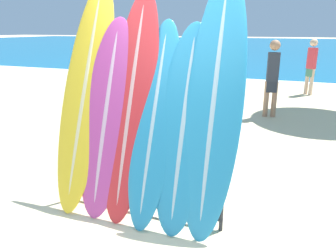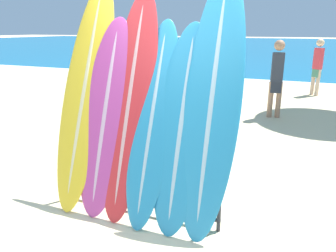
{
  "view_description": "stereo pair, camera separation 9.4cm",
  "coord_description": "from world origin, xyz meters",
  "px_view_note": "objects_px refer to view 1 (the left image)",
  "views": [
    {
      "loc": [
        1.17,
        -2.61,
        1.97
      ],
      "look_at": [
        -0.27,
        1.07,
        0.79
      ],
      "focal_mm": 35.0,
      "sensor_mm": 36.0,
      "label": 1
    },
    {
      "loc": [
        1.26,
        -2.57,
        1.97
      ],
      "look_at": [
        -0.27,
        1.07,
        0.79
      ],
      "focal_mm": 35.0,
      "sensor_mm": 36.0,
      "label": 2
    }
  ],
  "objects_px": {
    "surfboard_rack": "(141,178)",
    "person_near_water": "(229,62)",
    "surfboard_slot_4": "(184,128)",
    "surfboard_slot_3": "(154,122)",
    "person_mid_beach": "(272,76)",
    "person_far_left": "(311,65)",
    "surfboard_slot_0": "(86,93)",
    "surfboard_slot_2": "(131,104)",
    "surfboard_slot_1": "(107,116)",
    "surfboard_slot_5": "(214,106)"
  },
  "relations": [
    {
      "from": "surfboard_rack",
      "to": "person_near_water",
      "type": "relative_size",
      "value": 1.18
    },
    {
      "from": "surfboard_slot_4",
      "to": "surfboard_slot_3",
      "type": "bearing_deg",
      "value": 177.89
    },
    {
      "from": "surfboard_rack",
      "to": "person_mid_beach",
      "type": "relative_size",
      "value": 1.05
    },
    {
      "from": "surfboard_rack",
      "to": "person_far_left",
      "type": "distance_m",
      "value": 8.23
    },
    {
      "from": "surfboard_slot_0",
      "to": "person_near_water",
      "type": "distance_m",
      "value": 8.41
    },
    {
      "from": "surfboard_rack",
      "to": "surfboard_slot_2",
      "type": "relative_size",
      "value": 0.76
    },
    {
      "from": "surfboard_slot_1",
      "to": "surfboard_slot_4",
      "type": "bearing_deg",
      "value": -0.53
    },
    {
      "from": "surfboard_slot_1",
      "to": "person_far_left",
      "type": "height_order",
      "value": "surfboard_slot_1"
    },
    {
      "from": "surfboard_slot_2",
      "to": "person_near_water",
      "type": "xyz_separation_m",
      "value": [
        -0.62,
        8.44,
        -0.36
      ]
    },
    {
      "from": "surfboard_slot_5",
      "to": "person_far_left",
      "type": "xyz_separation_m",
      "value": [
        1.09,
        7.89,
        -0.34
      ]
    },
    {
      "from": "surfboard_slot_2",
      "to": "surfboard_slot_1",
      "type": "bearing_deg",
      "value": -167.8
    },
    {
      "from": "person_near_water",
      "to": "person_mid_beach",
      "type": "xyz_separation_m",
      "value": [
        1.72,
        -3.74,
        0.11
      ]
    },
    {
      "from": "surfboard_slot_0",
      "to": "surfboard_rack",
      "type": "bearing_deg",
      "value": -12.68
    },
    {
      "from": "person_near_water",
      "to": "person_mid_beach",
      "type": "relative_size",
      "value": 0.89
    },
    {
      "from": "surfboard_slot_1",
      "to": "surfboard_slot_3",
      "type": "relative_size",
      "value": 1.01
    },
    {
      "from": "surfboard_rack",
      "to": "surfboard_slot_3",
      "type": "xyz_separation_m",
      "value": [
        0.13,
        0.08,
        0.62
      ]
    },
    {
      "from": "surfboard_slot_3",
      "to": "surfboard_slot_2",
      "type": "bearing_deg",
      "value": 169.31
    },
    {
      "from": "surfboard_slot_2",
      "to": "person_far_left",
      "type": "relative_size",
      "value": 1.43
    },
    {
      "from": "surfboard_slot_3",
      "to": "person_near_water",
      "type": "relative_size",
      "value": 1.36
    },
    {
      "from": "person_mid_beach",
      "to": "surfboard_slot_1",
      "type": "bearing_deg",
      "value": 62.87
    },
    {
      "from": "surfboard_slot_5",
      "to": "person_far_left",
      "type": "bearing_deg",
      "value": 82.14
    },
    {
      "from": "surfboard_slot_3",
      "to": "person_near_water",
      "type": "height_order",
      "value": "surfboard_slot_3"
    },
    {
      "from": "person_near_water",
      "to": "person_mid_beach",
      "type": "bearing_deg",
      "value": -60.27
    },
    {
      "from": "surfboard_rack",
      "to": "person_near_water",
      "type": "xyz_separation_m",
      "value": [
        -0.77,
        8.57,
        0.42
      ]
    },
    {
      "from": "surfboard_slot_1",
      "to": "surfboard_slot_5",
      "type": "bearing_deg",
      "value": 2.44
    },
    {
      "from": "surfboard_slot_0",
      "to": "surfboard_slot_1",
      "type": "distance_m",
      "value": 0.4
    },
    {
      "from": "surfboard_rack",
      "to": "surfboard_slot_0",
      "type": "distance_m",
      "value": 1.14
    },
    {
      "from": "surfboard_slot_2",
      "to": "person_near_water",
      "type": "distance_m",
      "value": 8.47
    },
    {
      "from": "surfboard_slot_3",
      "to": "surfboard_slot_4",
      "type": "height_order",
      "value": "surfboard_slot_3"
    },
    {
      "from": "surfboard_slot_1",
      "to": "person_near_water",
      "type": "height_order",
      "value": "surfboard_slot_1"
    },
    {
      "from": "surfboard_slot_2",
      "to": "surfboard_slot_0",
      "type": "bearing_deg",
      "value": 176.5
    },
    {
      "from": "surfboard_rack",
      "to": "surfboard_slot_5",
      "type": "relative_size",
      "value": 0.72
    },
    {
      "from": "surfboard_slot_2",
      "to": "person_far_left",
      "type": "height_order",
      "value": "surfboard_slot_2"
    },
    {
      "from": "surfboard_slot_1",
      "to": "person_near_water",
      "type": "relative_size",
      "value": 1.37
    },
    {
      "from": "surfboard_slot_1",
      "to": "surfboard_rack",
      "type": "bearing_deg",
      "value": -9.8
    },
    {
      "from": "person_mid_beach",
      "to": "person_far_left",
      "type": "relative_size",
      "value": 1.03
    },
    {
      "from": "surfboard_slot_4",
      "to": "person_near_water",
      "type": "relative_size",
      "value": 1.34
    },
    {
      "from": "surfboard_slot_2",
      "to": "person_mid_beach",
      "type": "distance_m",
      "value": 4.83
    },
    {
      "from": "surfboard_slot_3",
      "to": "surfboard_slot_4",
      "type": "relative_size",
      "value": 1.02
    },
    {
      "from": "surfboard_slot_0",
      "to": "surfboard_slot_5",
      "type": "height_order",
      "value": "surfboard_slot_0"
    },
    {
      "from": "surfboard_slot_0",
      "to": "person_far_left",
      "type": "distance_m",
      "value": 8.26
    },
    {
      "from": "surfboard_slot_2",
      "to": "person_near_water",
      "type": "relative_size",
      "value": 1.56
    },
    {
      "from": "surfboard_slot_4",
      "to": "surfboard_slot_5",
      "type": "bearing_deg",
      "value": 11.55
    },
    {
      "from": "person_near_water",
      "to": "surfboard_slot_2",
      "type": "bearing_deg",
      "value": -80.74
    },
    {
      "from": "surfboard_slot_0",
      "to": "surfboard_slot_5",
      "type": "xyz_separation_m",
      "value": [
        1.49,
        -0.04,
        -0.01
      ]
    },
    {
      "from": "surfboard_slot_3",
      "to": "person_far_left",
      "type": "height_order",
      "value": "surfboard_slot_3"
    },
    {
      "from": "surfboard_slot_5",
      "to": "surfboard_slot_2",
      "type": "bearing_deg",
      "value": 179.45
    },
    {
      "from": "surfboard_slot_2",
      "to": "surfboard_slot_3",
      "type": "relative_size",
      "value": 1.15
    },
    {
      "from": "surfboard_slot_3",
      "to": "person_mid_beach",
      "type": "height_order",
      "value": "surfboard_slot_3"
    },
    {
      "from": "person_near_water",
      "to": "surfboard_slot_4",
      "type": "bearing_deg",
      "value": -76.68
    }
  ]
}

